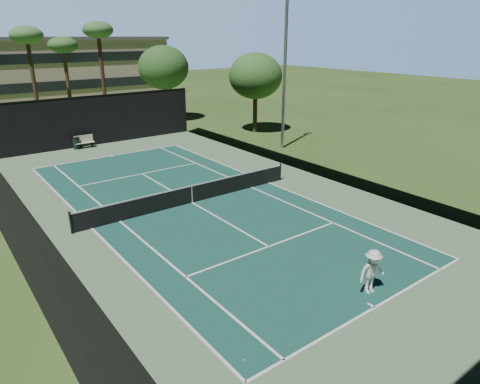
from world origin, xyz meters
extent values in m
plane|color=#33511E|center=(0.00, 0.00, 0.00)|extent=(160.00, 160.00, 0.00)
cube|color=#5A7A55|center=(0.00, 0.00, 0.01)|extent=(18.00, 32.00, 0.01)
cube|color=#174A3F|center=(0.00, 0.00, 0.01)|extent=(10.97, 23.77, 0.01)
cube|color=white|center=(0.00, -11.88, 0.02)|extent=(10.97, 0.10, 0.01)
cube|color=white|center=(0.00, 11.88, 0.02)|extent=(10.97, 0.10, 0.01)
cube|color=white|center=(0.00, -6.40, 0.02)|extent=(8.23, 0.10, 0.01)
cube|color=white|center=(0.00, 6.40, 0.02)|extent=(8.23, 0.10, 0.01)
cube|color=white|center=(-5.49, 0.00, 0.02)|extent=(0.10, 23.77, 0.01)
cube|color=white|center=(5.49, 0.00, 0.02)|extent=(0.10, 23.77, 0.01)
cube|color=white|center=(-4.12, 0.00, 0.02)|extent=(0.10, 23.77, 0.01)
cube|color=white|center=(4.12, 0.00, 0.02)|extent=(0.10, 23.77, 0.01)
cube|color=white|center=(0.00, 0.00, 0.02)|extent=(0.10, 12.80, 0.01)
cube|color=white|center=(0.00, -11.73, 0.02)|extent=(0.10, 0.30, 0.01)
cube|color=white|center=(0.00, 11.73, 0.02)|extent=(0.10, 0.30, 0.01)
cylinder|color=black|center=(-6.40, 0.00, 0.55)|extent=(0.10, 0.10, 1.10)
cylinder|color=black|center=(6.40, 0.00, 0.55)|extent=(0.10, 0.10, 1.10)
cube|color=black|center=(0.00, 0.00, 0.50)|extent=(12.80, 0.02, 0.92)
cube|color=white|center=(0.00, 0.00, 0.98)|extent=(12.80, 0.04, 0.07)
cube|color=white|center=(0.00, 0.00, 0.50)|extent=(0.05, 0.03, 0.92)
cube|color=black|center=(0.00, 16.00, 2.00)|extent=(18.00, 0.04, 4.00)
cube|color=black|center=(9.00, 0.00, 2.00)|extent=(0.04, 32.00, 4.00)
cube|color=black|center=(-9.00, 0.00, 2.00)|extent=(0.04, 32.00, 4.00)
cube|color=black|center=(0.00, 16.00, 4.00)|extent=(18.00, 0.06, 0.06)
imported|color=white|center=(0.64, -11.18, 0.83)|extent=(1.18, 0.82, 1.67)
sphere|color=#BCDC32|center=(-5.01, -11.22, 0.03)|extent=(0.06, 0.06, 0.06)
sphere|color=#C4E133|center=(-2.88, 2.05, 0.04)|extent=(0.07, 0.07, 0.07)
sphere|color=#CCD530|center=(2.20, 4.02, 0.04)|extent=(0.07, 0.07, 0.07)
sphere|color=#C7D731|center=(-5.27, 4.65, 0.04)|extent=(0.07, 0.07, 0.07)
cube|color=beige|center=(-0.75, 15.43, 0.45)|extent=(1.50, 0.45, 0.05)
cube|color=beige|center=(-0.75, 15.63, 0.75)|extent=(1.50, 0.06, 0.55)
cube|color=black|center=(-1.35, 15.43, 0.21)|extent=(0.06, 0.40, 0.42)
cube|color=black|center=(-0.15, 15.43, 0.21)|extent=(0.06, 0.40, 0.42)
cylinder|color=black|center=(-1.37, 15.57, 0.45)|extent=(0.52, 0.52, 0.90)
cylinder|color=black|center=(-1.37, 15.57, 0.92)|extent=(0.56, 0.56, 0.05)
cylinder|color=#422E1C|center=(-2.00, 24.00, 4.28)|extent=(0.36, 0.36, 8.55)
ellipsoid|color=#3E6F32|center=(-2.00, 24.00, 8.55)|extent=(2.80, 2.80, 1.54)
cylinder|color=#4D3621|center=(1.50, 26.00, 3.83)|extent=(0.36, 0.36, 7.65)
ellipsoid|color=#32612B|center=(1.50, 26.00, 7.65)|extent=(2.80, 2.80, 1.54)
cylinder|color=#3F271B|center=(4.00, 23.00, 4.50)|extent=(0.36, 0.36, 9.00)
ellipsoid|color=#3A6A2F|center=(4.00, 23.00, 9.00)|extent=(2.80, 2.80, 1.54)
cylinder|color=#492D1F|center=(10.00, 22.00, 1.76)|extent=(0.40, 0.40, 3.52)
ellipsoid|color=#295621|center=(10.00, 22.00, 5.44)|extent=(5.12, 5.12, 4.35)
cylinder|color=#4A3020|center=(14.00, 12.00, 1.65)|extent=(0.40, 0.40, 3.30)
ellipsoid|color=#306025|center=(14.00, 12.00, 5.10)|extent=(4.80, 4.80, 4.08)
cube|color=#BCAB92|center=(0.00, 46.00, 4.00)|extent=(40.00, 12.00, 8.00)
cube|color=#59595B|center=(0.00, 46.00, 8.10)|extent=(40.50, 12.50, 0.40)
cube|color=black|center=(0.00, 39.95, 2.40)|extent=(38.00, 0.15, 1.20)
cube|color=black|center=(0.00, 39.95, 5.80)|extent=(38.00, 0.15, 1.20)
cylinder|color=#979A9F|center=(12.00, 6.00, 6.00)|extent=(0.24, 0.24, 12.00)
camera|label=1|loc=(-10.89, -18.84, 8.63)|focal=32.00mm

